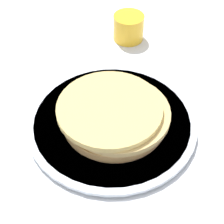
% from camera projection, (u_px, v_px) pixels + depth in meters
% --- Properties ---
extents(ground_plane, '(4.00, 4.00, 0.00)m').
position_uv_depth(ground_plane, '(95.00, 120.00, 0.68)').
color(ground_plane, white).
extents(plate, '(0.30, 0.30, 0.01)m').
position_uv_depth(plate, '(112.00, 122.00, 0.66)').
color(plate, silver).
rests_on(plate, ground_plane).
extents(pancake_stack, '(0.19, 0.19, 0.04)m').
position_uv_depth(pancake_stack, '(114.00, 114.00, 0.64)').
color(pancake_stack, tan).
rests_on(pancake_stack, plate).
extents(juice_glass, '(0.07, 0.07, 0.06)m').
position_uv_depth(juice_glass, '(129.00, 27.00, 0.82)').
color(juice_glass, yellow).
rests_on(juice_glass, ground_plane).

